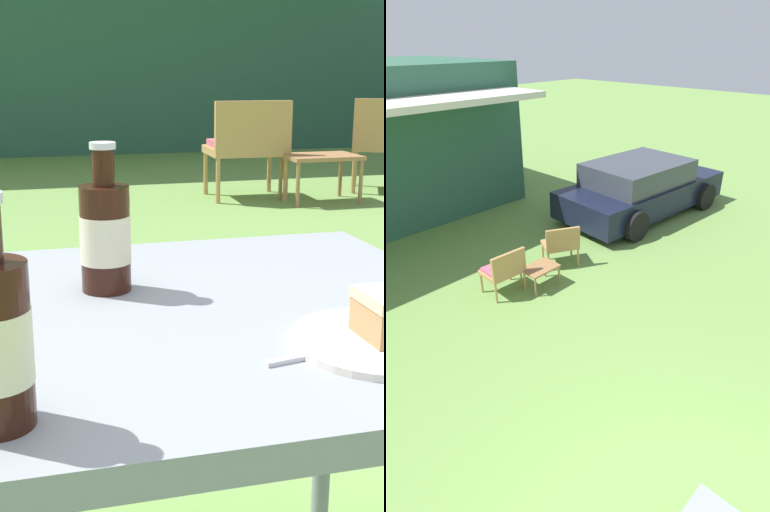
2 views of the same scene
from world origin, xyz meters
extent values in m
cylinder|color=#B2844C|center=(1.83, 4.61, 0.17)|extent=(0.04, 0.04, 0.35)
cylinder|color=#B2844C|center=(1.29, 4.63, 0.17)|extent=(0.04, 0.04, 0.35)
cylinder|color=#B2844C|center=(1.82, 4.20, 0.17)|extent=(0.04, 0.04, 0.35)
cylinder|color=#B2844C|center=(1.27, 4.22, 0.17)|extent=(0.04, 0.04, 0.35)
cube|color=#B2844C|center=(1.55, 4.41, 0.38)|extent=(0.62, 0.49, 0.06)
cube|color=#B2844C|center=(1.55, 4.20, 0.59)|extent=(0.60, 0.07, 0.36)
cube|color=#CC5670|center=(1.55, 4.41, 0.43)|extent=(0.56, 0.42, 0.05)
cylinder|color=#B2844C|center=(2.68, 4.72, 0.17)|extent=(0.04, 0.04, 0.35)
cylinder|color=#B2844C|center=(2.49, 4.36, 0.17)|extent=(0.04, 0.04, 0.35)
cube|color=#996B42|center=(2.06, 4.09, 0.35)|extent=(0.56, 0.40, 0.03)
cylinder|color=#996B42|center=(1.80, 3.92, 0.17)|extent=(0.03, 0.03, 0.33)
cylinder|color=#996B42|center=(2.31, 3.92, 0.17)|extent=(0.03, 0.03, 0.33)
cylinder|color=#996B42|center=(1.80, 4.26, 0.17)|extent=(0.03, 0.03, 0.33)
cylinder|color=#996B42|center=(2.31, 4.26, 0.17)|extent=(0.03, 0.03, 0.33)
cube|color=gray|center=(0.00, 0.00, 0.66)|extent=(0.82, 0.80, 0.04)
cylinder|color=gray|center=(0.37, 0.36, 0.32)|extent=(0.04, 0.04, 0.64)
cylinder|color=silver|center=(0.17, -0.20, 0.69)|extent=(0.23, 0.23, 0.01)
cylinder|color=black|center=(-0.13, 0.12, 0.77)|extent=(0.08, 0.08, 0.17)
cylinder|color=black|center=(-0.13, 0.12, 0.88)|extent=(0.03, 0.03, 0.06)
cylinder|color=silver|center=(-0.13, 0.12, 0.91)|extent=(0.04, 0.04, 0.01)
cylinder|color=beige|center=(-0.13, 0.12, 0.77)|extent=(0.08, 0.08, 0.07)
cube|color=silver|center=(0.09, -0.21, 0.69)|extent=(0.17, 0.04, 0.01)
camera|label=1|loc=(-0.27, -0.96, 1.03)|focal=50.00mm
camera|label=2|loc=(-1.52, -0.17, 3.60)|focal=28.00mm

